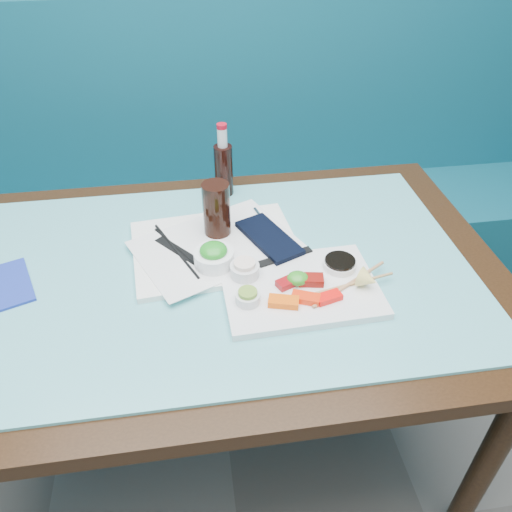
{
  "coord_description": "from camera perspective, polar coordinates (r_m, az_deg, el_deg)",
  "views": [
    {
      "loc": [
        -0.04,
        0.52,
        1.53
      ],
      "look_at": [
        0.09,
        1.43,
        0.8
      ],
      "focal_mm": 35.0,
      "sensor_mm": 36.0,
      "label": 1
    }
  ],
  "objects": [
    {
      "name": "booth_bench",
      "position": [
        2.11,
        -5.97,
        5.08
      ],
      "size": [
        3.0,
        0.56,
        1.17
      ],
      "color": "#105365",
      "rests_on": "ground"
    },
    {
      "name": "dining_table",
      "position": [
        1.27,
        -4.29,
        -4.56
      ],
      "size": [
        1.4,
        0.9,
        0.75
      ],
      "color": "black",
      "rests_on": "ground"
    },
    {
      "name": "glass_top",
      "position": [
        1.21,
        -4.48,
        -1.53
      ],
      "size": [
        1.22,
        0.76,
        0.01
      ],
      "primitive_type": "cube",
      "color": "#5CB3B9",
      "rests_on": "dining_table"
    },
    {
      "name": "sashimi_plate",
      "position": [
        1.14,
        5.08,
        -3.7
      ],
      "size": [
        0.36,
        0.26,
        0.02
      ],
      "primitive_type": "cube",
      "rotation": [
        0.0,
        0.0,
        0.03
      ],
      "color": "white",
      "rests_on": "glass_top"
    },
    {
      "name": "salmon_left",
      "position": [
        1.08,
        3.17,
        -5.25
      ],
      "size": [
        0.07,
        0.05,
        0.02
      ],
      "primitive_type": "cube",
      "rotation": [
        0.0,
        0.0,
        -0.27
      ],
      "color": "#FF5B0A",
      "rests_on": "sashimi_plate"
    },
    {
      "name": "salmon_mid",
      "position": [
        1.09,
        5.7,
        -4.8
      ],
      "size": [
        0.07,
        0.05,
        0.02
      ],
      "primitive_type": "cube",
      "rotation": [
        0.0,
        0.0,
        -0.4
      ],
      "color": "#FF2E0A",
      "rests_on": "sashimi_plate"
    },
    {
      "name": "salmon_right",
      "position": [
        1.1,
        8.29,
        -4.7
      ],
      "size": [
        0.06,
        0.04,
        0.01
      ],
      "primitive_type": "cube",
      "rotation": [
        0.0,
        0.0,
        0.27
      ],
      "color": "#FE0F0A",
      "rests_on": "sashimi_plate"
    },
    {
      "name": "tuna_left",
      "position": [
        1.13,
        3.58,
        -3.06
      ],
      "size": [
        0.06,
        0.05,
        0.02
      ],
      "primitive_type": "cube",
      "rotation": [
        0.0,
        0.0,
        0.42
      ],
      "color": "maroon",
      "rests_on": "sashimi_plate"
    },
    {
      "name": "tuna_right",
      "position": [
        1.14,
        6.31,
        -2.73
      ],
      "size": [
        0.06,
        0.04,
        0.02
      ],
      "primitive_type": "cube",
      "rotation": [
        0.0,
        0.0,
        -0.18
      ],
      "color": "maroon",
      "rests_on": "sashimi_plate"
    },
    {
      "name": "seaweed_garnish",
      "position": [
        1.13,
        4.79,
        -2.55
      ],
      "size": [
        0.06,
        0.05,
        0.03
      ],
      "primitive_type": "ellipsoid",
      "rotation": [
        0.0,
        0.0,
        0.18
      ],
      "color": "#319021",
      "rests_on": "sashimi_plate"
    },
    {
      "name": "ramekin_wasabi",
      "position": [
        1.08,
        -0.94,
        -4.81
      ],
      "size": [
        0.06,
        0.06,
        0.02
      ],
      "primitive_type": "cylinder",
      "rotation": [
        0.0,
        0.0,
        -0.09
      ],
      "color": "white",
      "rests_on": "sashimi_plate"
    },
    {
      "name": "wasabi_fill",
      "position": [
        1.07,
        -0.95,
        -4.2
      ],
      "size": [
        0.05,
        0.05,
        0.01
      ],
      "primitive_type": "cylinder",
      "rotation": [
        0.0,
        0.0,
        0.4
      ],
      "color": "olive",
      "rests_on": "ramekin_wasabi"
    },
    {
      "name": "ramekin_ginger",
      "position": [
        1.15,
        -1.3,
        -1.63
      ],
      "size": [
        0.09,
        0.09,
        0.03
      ],
      "primitive_type": "cylinder",
      "rotation": [
        0.0,
        0.0,
        -0.42
      ],
      "color": "silver",
      "rests_on": "sashimi_plate"
    },
    {
      "name": "ginger_fill",
      "position": [
        1.14,
        -1.32,
        -0.88
      ],
      "size": [
        0.06,
        0.06,
        0.01
      ],
      "primitive_type": "cylinder",
      "rotation": [
        0.0,
        0.0,
        0.21
      ],
      "color": "#FCE0CF",
      "rests_on": "ramekin_ginger"
    },
    {
      "name": "soy_dish",
      "position": [
        1.19,
        9.54,
        -0.96
      ],
      "size": [
        0.09,
        0.09,
        0.02
      ],
      "primitive_type": "cylinder",
      "rotation": [
        0.0,
        0.0,
        0.09
      ],
      "color": "white",
      "rests_on": "sashimi_plate"
    },
    {
      "name": "soy_fill",
      "position": [
        1.18,
        9.6,
        -0.55
      ],
      "size": [
        0.09,
        0.09,
        0.01
      ],
      "primitive_type": "cylinder",
      "rotation": [
        0.0,
        0.0,
        0.31
      ],
      "color": "black",
      "rests_on": "soy_dish"
    },
    {
      "name": "lemon_wedge",
      "position": [
        1.13,
        12.67,
        -2.65
      ],
      "size": [
        0.06,
        0.06,
        0.05
      ],
      "primitive_type": "cone",
      "rotation": [
        1.57,
        0.0,
        0.83
      ],
      "color": "#FFE678",
      "rests_on": "sashimi_plate"
    },
    {
      "name": "chopstick_sleeve",
      "position": [
        1.21,
        3.34,
        -0.08
      ],
      "size": [
        0.14,
        0.06,
        0.0
      ],
      "primitive_type": "cube",
      "rotation": [
        0.0,
        0.0,
        0.3
      ],
      "color": "black",
      "rests_on": "sashimi_plate"
    },
    {
      "name": "wooden_chopstick_a",
      "position": [
        1.15,
        10.65,
        -3.12
      ],
      "size": [
        0.2,
        0.13,
        0.01
      ],
      "primitive_type": "cylinder",
      "rotation": [
        1.57,
        0.0,
        -1.02
      ],
      "color": "tan",
      "rests_on": "sashimi_plate"
    },
    {
      "name": "wooden_chopstick_b",
      "position": [
        1.15,
        11.12,
        -3.09
      ],
      "size": [
        0.2,
        0.05,
        0.01
      ],
      "primitive_type": "cylinder",
      "rotation": [
        1.57,
        0.0,
        -1.36
      ],
      "color": "#AB8150",
      "rests_on": "sashimi_plate"
    },
    {
      "name": "serving_tray",
      "position": [
        1.26,
        -4.59,
        0.95
      ],
      "size": [
        0.43,
        0.34,
        0.02
      ],
      "primitive_type": "cube",
      "rotation": [
        0.0,
        0.0,
        0.09
      ],
      "color": "white",
      "rests_on": "glass_top"
    },
    {
      "name": "paper_placemat",
      "position": [
        1.25,
        -4.61,
        1.26
      ],
      "size": [
        0.46,
        0.4,
        0.0
      ],
      "primitive_type": "cube",
      "rotation": [
        0.0,
        0.0,
        0.42
      ],
      "color": "white",
      "rests_on": "serving_tray"
    },
    {
      "name": "seaweed_bowl",
      "position": [
        1.18,
        -4.83,
        -0.26
      ],
      "size": [
        0.12,
        0.12,
        0.04
      ],
      "primitive_type": "cylinder",
      "rotation": [
        0.0,
        0.0,
        -0.39
      ],
      "color": "white",
      "rests_on": "serving_tray"
    },
    {
      "name": "seaweed_salad",
      "position": [
        1.17,
        -4.89,
        0.64
      ],
      "size": [
        0.09,
        0.09,
        0.03
      ],
      "primitive_type": "ellipsoid",
      "rotation": [
        0.0,
        0.0,
        0.39
      ],
      "color": "#219122",
      "rests_on": "seaweed_bowl"
    },
    {
      "name": "cola_glass",
      "position": [
        1.26,
        -4.53,
        5.35
      ],
      "size": [
        0.08,
        0.08,
        0.14
      ],
      "primitive_type": "cylinder",
      "rotation": [
        0.0,
        0.0,
        0.11
      ],
      "color": "black",
      "rests_on": "serving_tray"
    },
    {
      "name": "navy_pouch",
      "position": [
        1.26,
        1.49,
        2.05
      ],
      "size": [
        0.16,
        0.21,
        0.02
      ],
      "primitive_type": "cube",
      "rotation": [
        0.0,
        0.0,
        0.41
      ],
      "color": "black",
      "rests_on": "serving_tray"
    },
    {
      "name": "fork",
      "position": [
        1.35,
        0.49,
        4.56
      ],
      "size": [
        0.03,
        0.08,
        0.01
      ],
      "primitive_type": "cylinder",
      "rotation": [
        1.57,
        0.0,
        0.23
      ],
      "color": "white",
      "rests_on": "serving_tray"
    },
    {
      "name": "black_chopstick_a",
      "position": [
        1.24,
        -9.12,
        0.65
      ],
      "size": [
        0.11,
        0.23,
        0.01
      ],
      "primitive_type": "cylinder",
      "rotation": [
        1.57,
        0.0,
        0.41
      ],
      "color": "black",
      "rests_on": "serving_tray"
    },
    {
      "name": "black_chopstick_b",
      "position": [
        1.24,
        -8.76,
        0.67
      ],
      "size": [
        0.12,
        0.2,
        0.01
      ],
      "primitive_type": "cylinder",
      "rotation": [
        1.57,
        0.0,
        0.54
      ],
      "color": "black",
      "rests_on": "serving_tray"
    },
    {
      "name": "tray_sleeve",
      "position": [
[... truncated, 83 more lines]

